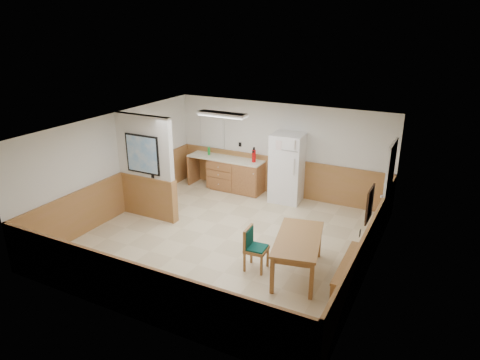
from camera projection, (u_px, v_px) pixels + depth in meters
The scene contains 20 objects.
ground at pixel (227, 239), 9.33m from camera, with size 6.00×6.00×0.00m, color beige.
ceiling at pixel (225, 127), 8.46m from camera, with size 6.00×6.00×0.02m, color white.
back_wall at pixel (280, 150), 11.39m from camera, with size 6.00×0.02×2.50m, color silver.
right_wall at pixel (373, 214), 7.61m from camera, with size 0.02×6.00×2.50m, color silver.
left_wall at pixel (116, 165), 10.18m from camera, with size 0.02×6.00×2.50m, color silver.
wainscot_back at pixel (279, 177), 11.64m from camera, with size 6.00×0.04×1.00m, color #A26A40.
wainscot_right at pixel (368, 251), 7.88m from camera, with size 0.04×6.00×1.00m, color #A26A40.
wainscot_left at pixel (120, 195), 10.43m from camera, with size 0.04×6.00×1.00m, color #A26A40.
partition_wall at pixel (146, 168), 10.02m from camera, with size 1.50×0.20×2.50m.
kitchen_counter at pixel (235, 174), 11.92m from camera, with size 2.20×0.61×1.00m.
exterior_door at pixel (388, 189), 9.28m from camera, with size 0.07×1.02×2.15m.
kitchen_window at pixel (212, 130), 12.17m from camera, with size 0.80×0.04×1.00m.
wall_painting at pixel (370, 204), 7.27m from camera, with size 0.04×0.50×0.60m.
fluorescent_fixture at pixel (222, 114), 9.90m from camera, with size 1.20×0.30×0.09m.
refrigerator at pixel (287, 168), 11.06m from camera, with size 0.84×0.75×1.81m.
dining_table at pixel (298, 243), 7.85m from camera, with size 1.11×1.72×0.75m.
dining_bench at pixel (351, 268), 7.62m from camera, with size 0.37×1.62×0.45m.
dining_chair at pixel (252, 245), 8.08m from camera, with size 0.58×0.43×0.85m.
fire_extinguisher at pixel (254, 156), 11.48m from camera, with size 0.11×0.11×0.41m.
soap_bottle at pixel (209, 151), 12.13m from camera, with size 0.07×0.07×0.23m, color #1A932F.
Camera 1 is at (4.05, -7.24, 4.47)m, focal length 32.00 mm.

